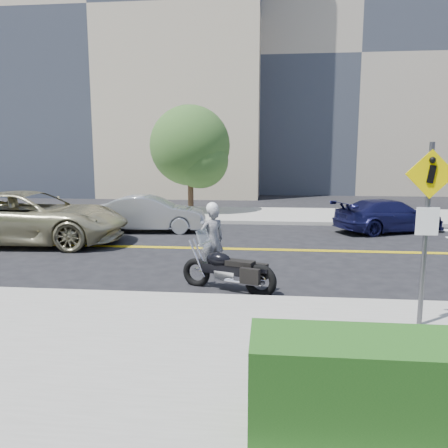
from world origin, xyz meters
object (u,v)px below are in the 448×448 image
Objects in this scene: suv at (31,218)px; parked_car_silver at (150,214)px; motorcycle at (228,261)px; motorcyclist at (212,238)px; parked_car_blue at (389,216)px; pedestrian_sign at (427,217)px.

suv is 4.29m from parked_car_silver.
motorcycle is 8.33m from suv.
parked_car_blue is at bearing -161.97° from motorcyclist.
motorcycle is 0.34× the size of suv.
suv is (-6.50, 2.99, -0.01)m from motorcyclist.
motorcyclist is 8.89m from parked_car_blue.
motorcyclist reaches higher than parked_car_silver.
parked_car_blue is at bearing -90.42° from parked_car_silver.
motorcyclist is at bearing 129.99° from motorcycle.
motorcyclist is (-3.92, 3.51, -1.07)m from pedestrian_sign.
parked_car_silver reaches higher than motorcycle.
parked_car_silver is at bearing 127.56° from pedestrian_sign.
pedestrian_sign is at bearing -125.68° from suv.
parked_car_silver is (-3.15, 5.68, -0.19)m from motorcyclist.
suv is (-7.03, 4.45, 0.22)m from motorcycle.
suv is at bearing -53.86° from motorcyclist.
motorcycle reaches higher than parked_car_blue.
parked_car_silver is (-7.07, 9.19, -1.26)m from pedestrian_sign.
pedestrian_sign is 1.39× the size of motorcycle.
motorcycle is (0.54, -1.46, -0.23)m from motorcyclist.
pedestrian_sign is 5.37m from motorcyclist.
parked_car_silver reaches higher than parked_car_blue.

